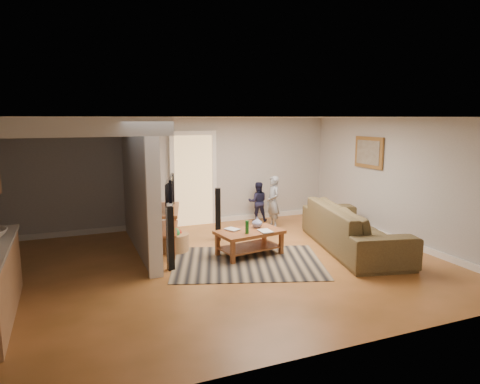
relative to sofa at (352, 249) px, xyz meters
The scene contains 11 objects.
ground 2.60m from the sofa, behind, with size 7.50×7.50×0.00m, color brown.
room_shell 3.97m from the sofa, behind, with size 7.54×6.02×2.52m.
area_rug 2.19m from the sofa, behind, with size 2.56×1.87×0.01m, color black.
sofa is the anchor object (origin of this frame).
coffee_table 2.05m from the sofa, 168.12° to the left, with size 1.27×0.87×0.70m.
tv_console 3.63m from the sofa, 159.92° to the left, with size 0.81×1.39×1.12m.
speaker_left 3.55m from the sofa, behind, with size 0.11×0.11×1.07m, color black.
speaker_right 2.74m from the sofa, 145.09° to the left, with size 0.11×0.11×1.09m, color black.
toy_basket 3.40m from the sofa, 160.45° to the left, with size 0.52×0.52×0.46m.
child 2.17m from the sofa, 108.50° to the left, with size 0.43×0.28×1.19m, color gray.
toddler 2.84m from the sofa, 105.59° to the left, with size 0.47×0.37×0.97m, color #1B1C38.
Camera 1 is at (-2.39, -6.58, 2.49)m, focal length 32.00 mm.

